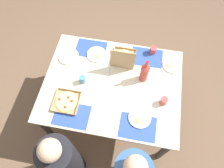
# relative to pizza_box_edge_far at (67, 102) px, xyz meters

# --- Properties ---
(ground_plane) EXTENTS (6.00, 6.00, 0.00)m
(ground_plane) POSITION_rel_pizza_box_edge_far_xyz_m (-0.42, -0.29, -0.75)
(ground_plane) COLOR brown
(dining_table) EXTENTS (1.48, 1.14, 0.74)m
(dining_table) POSITION_rel_pizza_box_edge_far_xyz_m (-0.42, -0.29, -0.11)
(dining_table) COLOR #3F3328
(dining_table) RESTS_ON ground_plane
(placemat_near_left) EXTENTS (0.36, 0.26, 0.00)m
(placemat_near_left) POSITION_rel_pizza_box_edge_far_xyz_m (-0.75, -0.71, -0.01)
(placemat_near_left) COLOR #2D4C9E
(placemat_near_left) RESTS_ON dining_table
(placemat_near_right) EXTENTS (0.36, 0.26, 0.00)m
(placemat_near_right) POSITION_rel_pizza_box_edge_far_xyz_m (-0.09, -0.71, -0.01)
(placemat_near_right) COLOR #2D4C9E
(placemat_near_right) RESTS_ON dining_table
(placemat_far_left) EXTENTS (0.36, 0.26, 0.00)m
(placemat_far_left) POSITION_rel_pizza_box_edge_far_xyz_m (-0.75, 0.13, -0.01)
(placemat_far_left) COLOR #2D4C9E
(placemat_far_left) RESTS_ON dining_table
(placemat_far_right) EXTENTS (0.36, 0.26, 0.00)m
(placemat_far_right) POSITION_rel_pizza_box_edge_far_xyz_m (-0.09, 0.13, -0.01)
(placemat_far_right) COLOR #2D4C9E
(placemat_far_right) RESTS_ON dining_table
(pizza_box_edge_far) EXTENTS (0.26, 0.26, 0.04)m
(pizza_box_edge_far) POSITION_rel_pizza_box_edge_far_xyz_m (0.00, 0.00, 0.00)
(pizza_box_edge_far) COLOR tan
(pizza_box_edge_far) RESTS_ON dining_table
(pizza_box_corner_left) EXTENTS (0.26, 0.27, 0.30)m
(pizza_box_corner_left) POSITION_rel_pizza_box_edge_far_xyz_m (-0.49, -0.62, 0.03)
(pizza_box_corner_left) COLOR tan
(pizza_box_corner_left) RESTS_ON dining_table
(plate_far_left) EXTENTS (0.23, 0.23, 0.02)m
(plate_far_left) POSITION_rel_pizza_box_edge_far_xyz_m (0.14, -0.55, -0.00)
(plate_far_left) COLOR white
(plate_far_left) RESTS_ON dining_table
(plate_far_right) EXTENTS (0.20, 0.20, 0.03)m
(plate_far_right) POSITION_rel_pizza_box_edge_far_xyz_m (-1.04, -0.64, -0.00)
(plate_far_right) COLOR white
(plate_far_right) RESTS_ON dining_table
(plate_middle) EXTENTS (0.22, 0.22, 0.03)m
(plate_middle) POSITION_rel_pizza_box_edge_far_xyz_m (-0.76, 0.03, -0.00)
(plate_middle) COLOR white
(plate_middle) RESTS_ON dining_table
(plate_near_right) EXTENTS (0.22, 0.22, 0.03)m
(plate_near_right) POSITION_rel_pizza_box_edge_far_xyz_m (-0.17, -0.64, -0.00)
(plate_near_right) COLOR white
(plate_near_right) RESTS_ON dining_table
(soda_bottle) EXTENTS (0.09, 0.09, 0.32)m
(soda_bottle) POSITION_rel_pizza_box_edge_far_xyz_m (-0.74, -0.42, 0.12)
(soda_bottle) COLOR #B2382D
(soda_bottle) RESTS_ON dining_table
(cup_clear_right) EXTENTS (0.07, 0.07, 0.09)m
(cup_clear_right) POSITION_rel_pizza_box_edge_far_xyz_m (-0.10, -0.27, 0.03)
(cup_clear_right) COLOR teal
(cup_clear_right) RESTS_ON dining_table
(cup_dark) EXTENTS (0.07, 0.07, 0.09)m
(cup_dark) POSITION_rel_pizza_box_edge_far_xyz_m (-0.97, -0.17, 0.03)
(cup_dark) COLOR #BF4742
(cup_dark) RESTS_ON dining_table
(cup_clear_left) EXTENTS (0.08, 0.08, 0.09)m
(cup_clear_left) POSITION_rel_pizza_box_edge_far_xyz_m (-0.81, -0.79, 0.03)
(cup_clear_left) COLOR #BF4742
(cup_clear_left) RESTS_ON dining_table
(fork_by_far_right) EXTENTS (0.16, 0.13, 0.00)m
(fork_by_far_right) POSITION_rel_pizza_box_edge_far_xyz_m (-0.39, 0.09, -0.01)
(fork_by_far_right) COLOR #B7B7BC
(fork_by_far_right) RESTS_ON dining_table
(knife_by_far_left) EXTENTS (0.13, 0.19, 0.00)m
(knife_by_far_left) POSITION_rel_pizza_box_edge_far_xyz_m (-0.28, -0.14, -0.01)
(knife_by_far_left) COLOR #B7B7BC
(knife_by_far_left) RESTS_ON dining_table
(knife_by_near_right) EXTENTS (0.04, 0.21, 0.00)m
(knife_by_near_right) POSITION_rel_pizza_box_edge_far_xyz_m (-0.37, -0.38, -0.01)
(knife_by_near_right) COLOR #B7B7BC
(knife_by_near_right) RESTS_ON dining_table
(fork_by_near_left) EXTENTS (0.07, 0.19, 0.00)m
(fork_by_near_left) POSITION_rel_pizza_box_edge_far_xyz_m (0.15, -0.29, -0.01)
(fork_by_near_left) COLOR #B7B7BC
(fork_by_near_left) RESTS_ON dining_table
(diner_right_seat) EXTENTS (0.32, 0.32, 1.17)m
(diner_right_seat) POSITION_rel_pizza_box_edge_far_xyz_m (-0.09, 0.54, -0.22)
(diner_right_seat) COLOR black
(diner_right_seat) RESTS_ON ground_plane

